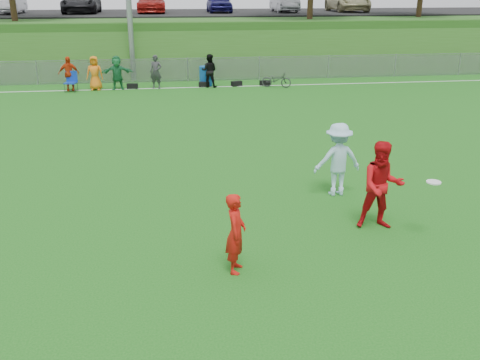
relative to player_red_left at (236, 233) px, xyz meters
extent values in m
plane|color=#155712|center=(0.14, 1.16, -0.76)|extent=(120.00, 120.00, 0.00)
cube|color=white|center=(0.14, 19.16, -0.76)|extent=(60.00, 0.10, 0.01)
cube|color=gray|center=(0.14, 21.16, -0.16)|extent=(58.00, 0.02, 1.20)
cube|color=gray|center=(0.14, 21.16, 0.49)|extent=(58.00, 0.04, 0.04)
cube|color=#275618|center=(0.14, 32.16, 0.74)|extent=(120.00, 18.00, 3.00)
cube|color=black|center=(0.14, 34.16, 2.29)|extent=(120.00, 12.00, 0.10)
imported|color=#A5A5AA|center=(-11.86, 33.16, 3.06)|extent=(1.52, 4.37, 1.44)
imported|color=black|center=(-6.86, 33.16, 3.06)|extent=(2.39, 5.18, 1.44)
imported|color=#9C1611|center=(-1.86, 33.16, 3.06)|extent=(2.02, 4.96, 1.44)
imported|color=navy|center=(3.14, 33.16, 3.06)|extent=(1.70, 4.23, 1.44)
imported|color=gray|center=(8.14, 33.16, 3.06)|extent=(1.52, 4.37, 1.44)
imported|color=tan|center=(13.14, 33.16, 3.06)|extent=(2.39, 5.18, 1.44)
imported|color=red|center=(-5.89, 19.16, 0.09)|extent=(1.04, 0.54, 1.69)
imported|color=orange|center=(-4.63, 19.16, 0.09)|extent=(0.87, 0.61, 1.69)
imported|color=#1D6F3B|center=(-3.52, 19.16, 0.09)|extent=(1.61, 0.63, 1.69)
imported|color=#313134|center=(-1.58, 19.16, 0.09)|extent=(0.71, 0.56, 1.69)
imported|color=black|center=(1.16, 19.16, 0.09)|extent=(0.97, 0.84, 1.69)
cube|color=black|center=(-2.81, 19.26, -0.63)|extent=(0.57, 0.31, 0.26)
cube|color=black|center=(0.88, 19.26, -0.63)|extent=(0.55, 0.28, 0.26)
cube|color=black|center=(2.59, 19.26, -0.63)|extent=(0.61, 0.45, 0.26)
cube|color=black|center=(4.11, 19.26, -0.63)|extent=(0.56, 0.30, 0.26)
imported|color=red|center=(0.00, 0.00, 0.00)|extent=(0.49, 0.63, 1.52)
imported|color=red|center=(3.33, 1.44, 0.21)|extent=(1.04, 0.87, 1.94)
imported|color=#A7D4E7|center=(3.02, 3.48, 0.16)|extent=(1.24, 0.77, 1.84)
cylinder|color=silver|center=(4.16, 0.82, 0.47)|extent=(0.30, 0.30, 0.03)
cylinder|color=#0D4796|center=(1.01, 19.65, -0.25)|extent=(0.81, 0.81, 1.01)
cube|color=#0F32A2|center=(-5.79, 18.79, -0.32)|extent=(0.63, 0.63, 0.06)
cube|color=#0F32A2|center=(-5.75, 19.06, -0.04)|extent=(0.56, 0.13, 0.56)
imported|color=#29292B|center=(4.60, 18.61, -0.36)|extent=(1.62, 1.08, 0.80)
camera|label=1|loc=(-1.14, -8.68, 4.21)|focal=40.00mm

